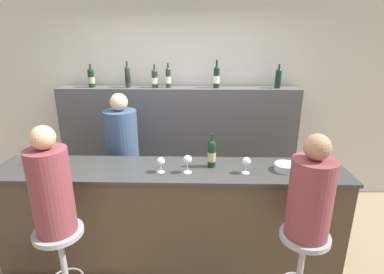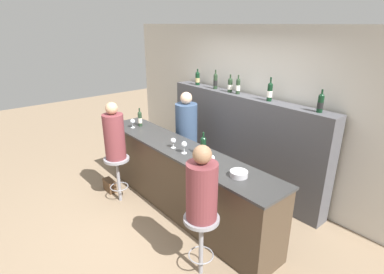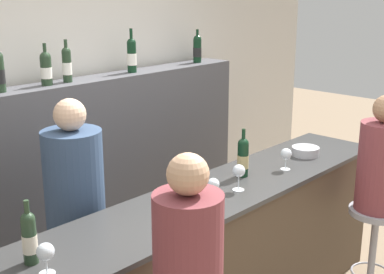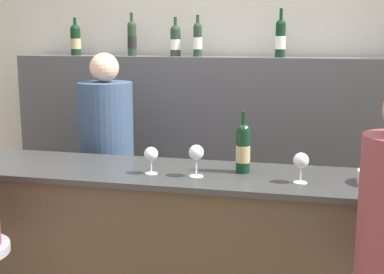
% 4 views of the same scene
% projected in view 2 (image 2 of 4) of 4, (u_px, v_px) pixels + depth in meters
% --- Properties ---
extents(ground_plane, '(16.00, 16.00, 0.00)m').
position_uv_depth(ground_plane, '(167.00, 216.00, 4.32)').
color(ground_plane, '#8C755B').
extents(wall_back, '(6.40, 0.05, 2.60)m').
position_uv_depth(wall_back, '(252.00, 109.00, 4.90)').
color(wall_back, beige).
rests_on(wall_back, ground_plane).
extents(bar_counter, '(3.27, 0.59, 1.00)m').
position_uv_depth(bar_counter, '(182.00, 180.00, 4.30)').
color(bar_counter, '#473828').
rests_on(bar_counter, ground_plane).
extents(back_bar_cabinet, '(3.07, 0.28, 1.56)m').
position_uv_depth(back_bar_cabinet, '(241.00, 141.00, 4.95)').
color(back_bar_cabinet, '#4C4C51').
rests_on(back_bar_cabinet, ground_plane).
extents(wine_bottle_counter_0, '(0.07, 0.07, 0.31)m').
position_uv_depth(wine_bottle_counter_0, '(140.00, 119.00, 4.96)').
color(wine_bottle_counter_0, '#233823').
rests_on(wine_bottle_counter_0, bar_counter).
extents(wine_bottle_counter_1, '(0.08, 0.08, 0.32)m').
position_uv_depth(wine_bottle_counter_1, '(203.00, 146.00, 3.83)').
color(wine_bottle_counter_1, black).
rests_on(wine_bottle_counter_1, bar_counter).
extents(wine_bottle_backbar_0, '(0.08, 0.08, 0.29)m').
position_uv_depth(wine_bottle_backbar_0, '(198.00, 78.00, 5.42)').
color(wine_bottle_backbar_0, black).
rests_on(wine_bottle_backbar_0, back_bar_cabinet).
extents(wine_bottle_backbar_1, '(0.07, 0.07, 0.32)m').
position_uv_depth(wine_bottle_backbar_1, '(215.00, 81.00, 5.08)').
color(wine_bottle_backbar_1, '#233823').
rests_on(wine_bottle_backbar_1, back_bar_cabinet).
extents(wine_bottle_backbar_2, '(0.08, 0.08, 0.29)m').
position_uv_depth(wine_bottle_backbar_2, '(230.00, 85.00, 4.84)').
color(wine_bottle_backbar_2, '#233823').
rests_on(wine_bottle_backbar_2, back_bar_cabinet).
extents(wine_bottle_backbar_3, '(0.07, 0.07, 0.30)m').
position_uv_depth(wine_bottle_backbar_3, '(238.00, 86.00, 4.72)').
color(wine_bottle_backbar_3, '#233823').
rests_on(wine_bottle_backbar_3, back_bar_cabinet).
extents(wine_bottle_backbar_4, '(0.07, 0.07, 0.34)m').
position_uv_depth(wine_bottle_backbar_4, '(270.00, 92.00, 4.28)').
color(wine_bottle_backbar_4, black).
rests_on(wine_bottle_backbar_4, back_bar_cabinet).
extents(wine_bottle_backbar_5, '(0.08, 0.08, 0.29)m').
position_uv_depth(wine_bottle_backbar_5, '(321.00, 103.00, 3.74)').
color(wine_bottle_backbar_5, black).
rests_on(wine_bottle_backbar_5, back_bar_cabinet).
extents(wine_glass_0, '(0.08, 0.08, 0.15)m').
position_uv_depth(wine_glass_0, '(133.00, 122.00, 4.89)').
color(wine_glass_0, silver).
rests_on(wine_glass_0, bar_counter).
extents(wine_glass_1, '(0.07, 0.07, 0.14)m').
position_uv_depth(wine_glass_1, '(173.00, 141.00, 4.09)').
color(wine_glass_1, silver).
rests_on(wine_glass_1, bar_counter).
extents(wine_glass_2, '(0.08, 0.08, 0.17)m').
position_uv_depth(wine_glass_2, '(184.00, 145.00, 3.91)').
color(wine_glass_2, silver).
rests_on(wine_glass_2, bar_counter).
extents(wine_glass_3, '(0.08, 0.08, 0.15)m').
position_uv_depth(wine_glass_3, '(212.00, 158.00, 3.54)').
color(wine_glass_3, silver).
rests_on(wine_glass_3, bar_counter).
extents(metal_bowl, '(0.20, 0.20, 0.06)m').
position_uv_depth(metal_bowl, '(239.00, 174.00, 3.34)').
color(metal_bowl, '#B7B7BC').
rests_on(metal_bowl, bar_counter).
extents(bar_stool_left, '(0.38, 0.38, 0.73)m').
position_uv_depth(bar_stool_left, '(117.00, 167.00, 4.52)').
color(bar_stool_left, gray).
rests_on(bar_stool_left, ground_plane).
extents(guest_seated_left, '(0.30, 0.30, 0.85)m').
position_uv_depth(guest_seated_left, '(114.00, 134.00, 4.33)').
color(guest_seated_left, brown).
rests_on(guest_seated_left, bar_stool_left).
extents(bar_stool_right, '(0.38, 0.38, 0.73)m').
position_uv_depth(bar_stool_right, '(201.00, 230.00, 3.15)').
color(bar_stool_right, gray).
rests_on(bar_stool_right, ground_plane).
extents(guest_seated_right, '(0.32, 0.32, 0.80)m').
position_uv_depth(guest_seated_right, '(202.00, 188.00, 2.97)').
color(guest_seated_right, brown).
rests_on(guest_seated_right, bar_stool_right).
extents(bartender, '(0.36, 0.36, 1.60)m').
position_uv_depth(bartender, '(187.00, 144.00, 4.98)').
color(bartender, '#334766').
rests_on(bartender, ground_plane).
extents(handbag, '(0.26, 0.12, 0.20)m').
position_uv_depth(handbag, '(110.00, 185.00, 4.95)').
color(handbag, '#513823').
rests_on(handbag, ground_plane).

